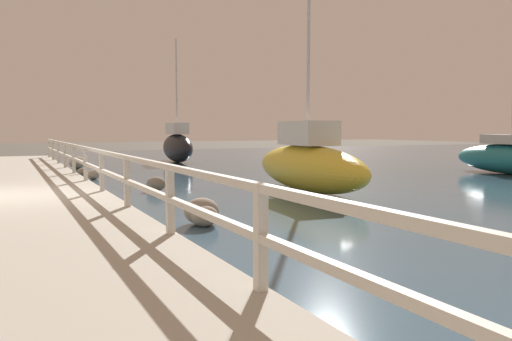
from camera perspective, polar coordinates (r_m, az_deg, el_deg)
The scene contains 11 objects.
ground_plane at distance 12.05m, azimuth -27.26°, elevation -3.94°, with size 120.00×120.00×0.00m, color #4C473D.
railing at distance 12.11m, azimuth -17.23°, elevation 0.82°, with size 0.10×32.50×0.95m.
boulder_near_dock at distance 19.64m, azimuth -19.27°, elevation -0.15°, with size 0.37×0.34×0.28m.
boulder_water_edge at distance 17.99m, azimuth -18.11°, elevation -0.47°, with size 0.42×0.38×0.32m.
boulder_downstream at distance 9.06m, azimuth -6.26°, elevation -4.61°, with size 0.64×0.57×0.48m.
boulder_upstream at distance 23.24m, azimuth -19.74°, elevation 0.86°, with size 0.71×0.64×0.53m.
boulder_far_strip at distance 8.83m, azimuth -5.88°, elevation -5.21°, with size 0.49×0.44×0.37m.
boulder_mid_strip at distance 14.08m, azimuth -11.34°, elevation -1.52°, with size 0.54×0.48×0.40m.
sailboat_yellow at distance 13.78m, azimuth 5.90°, elevation 0.75°, with size 1.94×5.93×6.95m.
sailboat_teal at distance 21.41m, azimuth 27.12°, elevation 1.34°, with size 2.23×5.53×4.90m.
sailboat_black at distance 26.63m, azimuth -9.00°, elevation 2.82°, with size 1.52×5.07×6.40m.
Camera 1 is at (0.18, -11.92, 1.69)m, focal length 35.00 mm.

